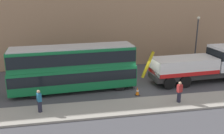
# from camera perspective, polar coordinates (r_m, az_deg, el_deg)

# --- Properties ---
(ground_plane) EXTENTS (120.00, 120.00, 0.00)m
(ground_plane) POSITION_cam_1_polar(r_m,az_deg,el_deg) (24.06, 6.92, -4.28)
(ground_plane) COLOR #424247
(near_kerb) EXTENTS (60.00, 2.80, 0.15)m
(near_kerb) POSITION_cam_1_polar(r_m,az_deg,el_deg) (20.39, 10.49, -8.25)
(near_kerb) COLOR gray
(near_kerb) RESTS_ON ground_plane
(recovery_tow_truck) EXTENTS (10.21, 3.20, 3.67)m
(recovery_tow_truck) POSITION_cam_1_polar(r_m,az_deg,el_deg) (25.98, 19.37, 0.56)
(recovery_tow_truck) COLOR #2D2D2D
(recovery_tow_truck) RESTS_ON ground_plane
(double_decker_bus) EXTENTS (11.16, 3.24, 4.06)m
(double_decker_bus) POSITION_cam_1_polar(r_m,az_deg,el_deg) (22.42, -8.72, 0.09)
(double_decker_bus) COLOR #146B38
(double_decker_bus) RESTS_ON ground_plane
(pedestrian_onlooker) EXTENTS (0.40, 0.47, 1.71)m
(pedestrian_onlooker) POSITION_cam_1_polar(r_m,az_deg,el_deg) (19.09, -16.12, -7.47)
(pedestrian_onlooker) COLOR #232333
(pedestrian_onlooker) RESTS_ON near_kerb
(pedestrian_bystander) EXTENTS (0.47, 0.39, 1.71)m
(pedestrian_bystander) POSITION_cam_1_polar(r_m,az_deg,el_deg) (20.61, 15.01, -5.52)
(pedestrian_bystander) COLOR #232333
(pedestrian_bystander) RESTS_ON near_kerb
(traffic_cone_near_bus) EXTENTS (0.36, 0.36, 0.72)m
(traffic_cone_near_bus) POSITION_cam_1_polar(r_m,az_deg,el_deg) (21.87, 5.78, -5.50)
(traffic_cone_near_bus) COLOR orange
(traffic_cone_near_bus) RESTS_ON ground_plane
(street_lamp) EXTENTS (0.36, 0.36, 5.83)m
(street_lamp) POSITION_cam_1_polar(r_m,az_deg,el_deg) (31.29, 18.63, 6.51)
(street_lamp) COLOR #38383D
(street_lamp) RESTS_ON ground_plane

